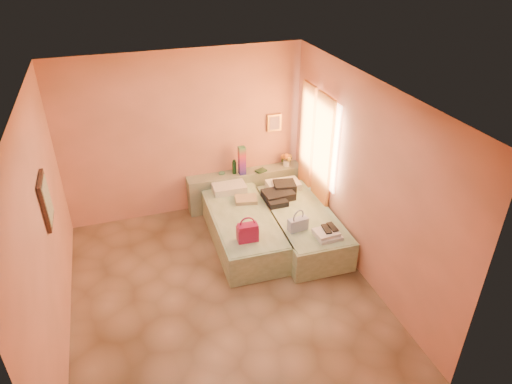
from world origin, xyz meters
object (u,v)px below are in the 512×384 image
at_px(bed_left, 243,229).
at_px(water_bottle, 234,167).
at_px(towel_stack, 328,234).
at_px(bed_right, 301,226).
at_px(headboard_ledge, 245,188).
at_px(magenta_handbag, 247,232).
at_px(flower_vase, 287,159).
at_px(blue_handbag, 298,224).
at_px(green_book, 261,171).

xyz_separation_m(bed_left, water_bottle, (0.18, 1.11, 0.53)).
xyz_separation_m(water_bottle, towel_stack, (0.81, -2.04, -0.23)).
relative_size(bed_left, bed_right, 1.00).
distance_m(headboard_ledge, magenta_handbag, 1.84).
relative_size(headboard_ledge, towel_stack, 5.86).
height_order(water_bottle, flower_vase, flower_vase).
relative_size(bed_left, blue_handbag, 6.76).
relative_size(bed_left, towel_stack, 5.71).
height_order(blue_handbag, towel_stack, blue_handbag).
relative_size(headboard_ledge, green_book, 11.29).
bearing_deg(flower_vase, water_bottle, 179.71).
distance_m(bed_right, water_bottle, 1.58).
bearing_deg(bed_right, bed_left, 168.70).
distance_m(flower_vase, towel_stack, 2.05).
bearing_deg(green_book, towel_stack, -101.49).
height_order(bed_right, water_bottle, water_bottle).
distance_m(water_bottle, green_book, 0.48).
xyz_separation_m(flower_vase, blue_handbag, (-0.49, -1.72, -0.20)).
distance_m(headboard_ledge, blue_handbag, 1.77).
bearing_deg(towel_stack, headboard_ledge, 106.90).
height_order(magenta_handbag, towel_stack, magenta_handbag).
relative_size(bed_right, water_bottle, 7.98).
distance_m(flower_vase, magenta_handbag, 2.16).
relative_size(bed_right, blue_handbag, 6.76).
bearing_deg(bed_left, bed_right, -11.30).
xyz_separation_m(bed_right, flower_vase, (0.25, 1.31, 0.54)).
distance_m(water_bottle, flower_vase, 0.97).
relative_size(flower_vase, magenta_handbag, 0.95).
height_order(green_book, blue_handbag, blue_handbag).
bearing_deg(blue_handbag, towel_stack, -50.28).
relative_size(green_book, towel_stack, 0.52).
bearing_deg(towel_stack, flower_vase, 85.56).
height_order(headboard_ledge, flower_vase, flower_vase).
bearing_deg(bed_right, flower_vase, 80.51).
relative_size(water_bottle, flower_vase, 0.89).
bearing_deg(towel_stack, blue_handbag, 137.11).
relative_size(blue_handbag, towel_stack, 0.85).
bearing_deg(magenta_handbag, headboard_ledge, 77.15).
bearing_deg(magenta_handbag, water_bottle, 83.13).
bearing_deg(bed_left, flower_vase, 45.19).
xyz_separation_m(green_book, towel_stack, (0.35, -1.96, -0.12)).
bearing_deg(green_book, water_bottle, 149.32).
distance_m(bed_left, flower_vase, 1.68).
bearing_deg(blue_handbag, flower_vase, 66.56).
xyz_separation_m(green_book, magenta_handbag, (-0.77, -1.67, -0.03)).
height_order(bed_left, water_bottle, water_bottle).
bearing_deg(headboard_ledge, blue_handbag, -80.69).
bearing_deg(green_book, bed_left, -143.55).
height_order(headboard_ledge, water_bottle, water_bottle).
bearing_deg(blue_handbag, bed_right, 52.13).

